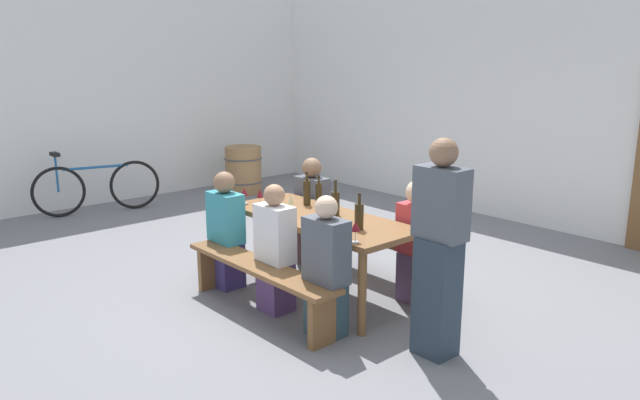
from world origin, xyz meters
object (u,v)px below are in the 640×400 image
wine_barrel (243,170)px  parked_bicycle_0 (97,187)px  bench_near (260,275)px  seated_guest_near_2 (326,271)px  wine_bottle_3 (319,194)px  seated_guest_near_1 (275,252)px  seated_guest_far_0 (312,213)px  wine_glass_1 (291,200)px  wine_glass_3 (355,227)px  wine_bottle_0 (335,202)px  wine_bottle_2 (359,216)px  wine_bottle_1 (307,192)px  wine_glass_2 (272,188)px  wine_glass_4 (244,192)px  tasting_table (320,225)px  bench_far (372,243)px  seated_guest_far_1 (416,243)px  seated_guest_near_0 (226,233)px  standing_host (439,253)px  wine_glass_0 (260,194)px

wine_barrel → parked_bicycle_0: size_ratio=0.45×
bench_near → seated_guest_near_2: (0.68, 0.15, 0.19)m
wine_bottle_3 → seated_guest_near_1: seated_guest_near_1 is taller
seated_guest_far_0 → bench_near: bearing=31.0°
wine_glass_1 → wine_glass_3: bearing=-12.5°
wine_glass_3 → wine_barrel: (-4.82, 2.26, -0.50)m
wine_bottle_0 → wine_barrel: wine_bottle_0 is taller
wine_bottle_2 → wine_bottle_3: size_ratio=1.06×
wine_bottle_1 → wine_glass_2: (-0.42, -0.10, -0.01)m
wine_glass_4 → parked_bicycle_0: wine_glass_4 is taller
tasting_table → parked_bicycle_0: parked_bicycle_0 is taller
tasting_table → parked_bicycle_0: size_ratio=1.12×
seated_guest_far_0 → parked_bicycle_0: size_ratio=0.67×
bench_far → seated_guest_far_1: 0.73m
tasting_table → wine_bottle_3: wine_bottle_3 is taller
seated_guest_near_1 → seated_guest_near_0: bearing=90.0°
tasting_table → wine_bottle_0: bearing=63.2°
wine_glass_1 → tasting_table: bearing=14.4°
seated_guest_far_1 → standing_host: bearing=48.4°
wine_glass_0 → parked_bicycle_0: bearing=-176.7°
bench_near → bench_far: (0.00, 1.37, 0.00)m
wine_bottle_3 → wine_barrel: 4.09m
standing_host → seated_guest_far_1: bearing=-41.6°
wine_bottle_0 → seated_guest_near_1: (-0.04, -0.67, -0.34)m
wine_bottle_2 → wine_bottle_3: wine_bottle_2 is taller
wine_glass_3 → seated_guest_near_0: size_ratio=0.15×
parked_bicycle_0 → seated_guest_near_0: bearing=-79.3°
wine_barrel → wine_glass_3: bearing=-25.1°
wine_bottle_0 → seated_guest_far_1: bearing=33.3°
wine_glass_2 → seated_guest_near_2: (1.50, -0.62, -0.33)m
bench_near → seated_guest_near_1: size_ratio=1.59×
bench_far → wine_bottle_0: (0.07, -0.56, 0.52)m
bench_near → seated_guest_far_1: seated_guest_far_1 is taller
wine_glass_0 → wine_glass_1: bearing=7.9°
wine_bottle_0 → wine_barrel: 4.52m
wine_bottle_3 → parked_bicycle_0: 4.08m
wine_glass_2 → seated_guest_far_1: seated_guest_far_1 is taller
wine_glass_0 → bench_far: bearing=48.5°
bench_near → wine_bottle_2: wine_bottle_2 is taller
wine_bottle_2 → wine_glass_1: bearing=-177.4°
seated_guest_near_2 → wine_glass_2: bearing=67.5°
seated_guest_far_1 → parked_bicycle_0: seated_guest_far_1 is taller
tasting_table → seated_guest_far_1: seated_guest_far_1 is taller
bench_near → standing_host: size_ratio=1.11×
wine_bottle_1 → wine_glass_4: (-0.45, -0.42, -0.01)m
wine_bottle_3 → seated_guest_near_2: 1.34m
wine_bottle_3 → wine_glass_3: (1.11, -0.60, 0.01)m
wine_bottle_0 → seated_guest_near_0: size_ratio=0.29×
seated_guest_near_2 → parked_bicycle_0: bearing=87.8°
wine_glass_2 → wine_bottle_1: bearing=13.5°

